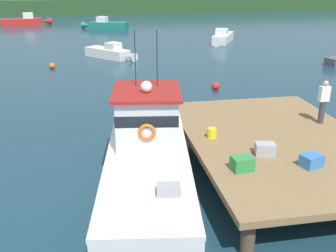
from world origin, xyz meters
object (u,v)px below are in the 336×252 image
(moored_boat_far_right, at_px, (222,38))
(moored_boat_mid_harbor, at_px, (25,21))
(crate_stack_near_edge, at_px, (265,149))
(crate_stack_mid_dock, at_px, (242,164))
(moored_boat_off_the_point, at_px, (106,25))
(mooring_buoy_channel_marker, at_px, (169,108))
(bait_bucket, at_px, (212,133))
(deckhand_by_the_boat, at_px, (323,101))
(mooring_buoy_outer, at_px, (216,86))
(main_fishing_boat, at_px, (148,155))
(mooring_buoy_inshore, at_px, (52,66))
(crate_single_far, at_px, (312,161))
(moored_boat_far_left, at_px, (110,53))

(moored_boat_far_right, distance_m, moored_boat_mid_harbor, 28.02)
(crate_stack_near_edge, relative_size, crate_stack_mid_dock, 1.00)
(moored_boat_far_right, bearing_deg, moored_boat_off_the_point, 131.57)
(moored_boat_off_the_point, distance_m, mooring_buoy_channel_marker, 32.67)
(moored_boat_far_right, bearing_deg, bait_bucket, -108.33)
(deckhand_by_the_boat, distance_m, mooring_buoy_outer, 9.40)
(main_fishing_boat, height_order, mooring_buoy_outer, main_fishing_boat)
(main_fishing_boat, height_order, moored_boat_far_right, main_fishing_boat)
(deckhand_by_the_boat, xyz_separation_m, mooring_buoy_outer, (-1.30, 9.12, -1.82))
(bait_bucket, distance_m, moored_boat_mid_harbor, 46.14)
(deckhand_by_the_boat, height_order, moored_boat_mid_harbor, deckhand_by_the_boat)
(moored_boat_mid_harbor, relative_size, mooring_buoy_outer, 13.75)
(bait_bucket, bearing_deg, moored_boat_off_the_point, 93.52)
(moored_boat_far_right, bearing_deg, crate_stack_mid_dock, -106.53)
(mooring_buoy_outer, xyz_separation_m, mooring_buoy_inshore, (-10.04, 7.47, -0.01))
(mooring_buoy_channel_marker, distance_m, mooring_buoy_outer, 4.90)
(main_fishing_boat, height_order, mooring_buoy_channel_marker, main_fishing_boat)
(crate_single_far, distance_m, moored_boat_off_the_point, 41.77)
(moored_boat_far_left, distance_m, moored_boat_far_right, 12.77)
(main_fishing_boat, distance_m, mooring_buoy_channel_marker, 7.21)
(crate_stack_near_edge, height_order, crate_single_far, crate_stack_near_edge)
(crate_stack_mid_dock, bearing_deg, mooring_buoy_inshore, 109.80)
(moored_boat_mid_harbor, relative_size, mooring_buoy_channel_marker, 13.66)
(moored_boat_far_left, distance_m, moored_boat_off_the_point, 18.45)
(crate_stack_near_edge, distance_m, mooring_buoy_channel_marker, 8.13)
(moored_boat_off_the_point, bearing_deg, main_fishing_boat, -89.85)
(main_fishing_boat, bearing_deg, crate_stack_mid_dock, -37.08)
(crate_single_far, xyz_separation_m, moored_boat_mid_harbor, (-14.99, 46.94, -0.83))
(moored_boat_mid_harbor, height_order, mooring_buoy_channel_marker, moored_boat_mid_harbor)
(crate_stack_mid_dock, relative_size, moored_boat_far_right, 0.11)
(mooring_buoy_channel_marker, bearing_deg, bait_bucket, -87.03)
(main_fishing_boat, xyz_separation_m, moored_boat_off_the_point, (-0.10, 39.50, -0.50))
(bait_bucket, height_order, mooring_buoy_inshore, bait_bucket)
(moored_boat_far_left, bearing_deg, moored_boat_mid_harbor, 113.05)
(crate_stack_near_edge, bearing_deg, main_fishing_boat, 164.18)
(moored_boat_mid_harbor, bearing_deg, main_fishing_boat, -76.90)
(main_fishing_boat, height_order, crate_single_far, main_fishing_boat)
(moored_boat_far_right, xyz_separation_m, mooring_buoy_outer, (-5.62, -16.57, -0.25))
(crate_stack_mid_dock, height_order, moored_boat_far_right, crate_stack_mid_dock)
(moored_boat_far_left, relative_size, mooring_buoy_channel_marker, 9.40)
(bait_bucket, distance_m, mooring_buoy_outer, 10.33)
(main_fishing_boat, xyz_separation_m, crate_single_far, (4.53, -2.00, 0.38))
(mooring_buoy_channel_marker, xyz_separation_m, mooring_buoy_outer, (3.44, 3.49, -0.00))
(mooring_buoy_outer, distance_m, mooring_buoy_inshore, 12.52)
(crate_stack_mid_dock, distance_m, moored_boat_off_the_point, 41.46)
(moored_boat_off_the_point, distance_m, mooring_buoy_inshore, 22.11)
(moored_boat_off_the_point, relative_size, moored_boat_far_right, 1.09)
(deckhand_by_the_boat, xyz_separation_m, moored_boat_mid_harbor, (-17.17, 43.68, -1.51))
(crate_single_far, relative_size, deckhand_by_the_boat, 0.37)
(deckhand_by_the_boat, bearing_deg, mooring_buoy_outer, 98.09)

